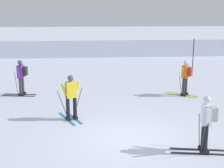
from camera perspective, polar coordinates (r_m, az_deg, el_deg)
name	(u,v)px	position (r m, az deg, el deg)	size (l,w,h in m)	color
ground_plane	(126,138)	(10.47, 2.47, -9.64)	(120.00, 120.00, 0.00)	silver
far_snow_ridge	(100,44)	(30.18, -2.18, 7.10)	(80.00, 7.02, 1.43)	silver
skier_white	(206,121)	(9.55, 16.51, -6.42)	(1.64, 0.99, 1.71)	black
skier_yellow	(71,96)	(11.91, -7.34, -2.18)	(0.99, 1.61, 1.71)	#237AC6
skier_orange	(186,76)	(15.45, 13.04, 1.39)	(1.48, 1.28, 1.71)	gold
skier_purple	(21,76)	(15.69, -15.89, 1.40)	(1.64, 0.99, 1.71)	black
trail_marker_pole	(193,56)	(20.92, 14.29, 4.85)	(0.05, 0.05, 2.20)	black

